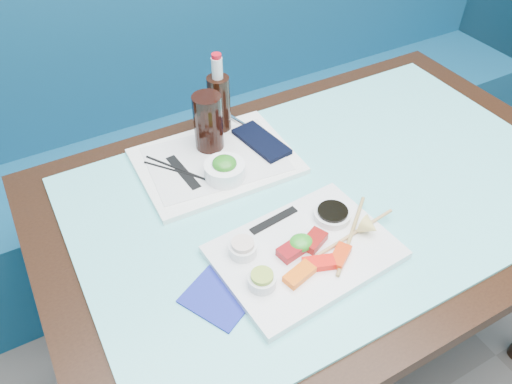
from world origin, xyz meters
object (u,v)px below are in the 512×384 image
booth_bench (200,136)px  serving_tray (216,161)px  sashimi_plate (305,252)px  seaweed_bowl (225,171)px  dining_table (326,215)px  cola_glass (208,122)px  cola_bottle_body (219,106)px  blue_napkin (221,294)px

booth_bench → serving_tray: size_ratio=7.63×
sashimi_plate → seaweed_bowl: (-0.04, 0.30, 0.03)m
seaweed_bowl → booth_bench: bearing=73.0°
dining_table → cola_glass: cola_glass is taller
cola_glass → cola_bottle_body: bearing=45.5°
seaweed_bowl → cola_bottle_body: cola_bottle_body is taller
seaweed_bowl → blue_napkin: (-0.16, -0.30, -0.03)m
sashimi_plate → blue_napkin: 0.20m
cola_bottle_body → blue_napkin: cola_bottle_body is taller
seaweed_bowl → cola_bottle_body: (0.08, 0.19, 0.05)m
serving_tray → cola_glass: 0.10m
dining_table → cola_glass: 0.38m
booth_bench → blue_napkin: 1.13m
serving_tray → cola_bottle_body: size_ratio=2.29×
sashimi_plate → booth_bench: bearing=75.9°
serving_tray → seaweed_bowl: (-0.01, -0.07, 0.03)m
cola_bottle_body → blue_napkin: bearing=-115.9°
dining_table → booth_bench: bearing=90.0°
blue_napkin → booth_bench: bearing=69.6°
cola_glass → booth_bench: bearing=71.2°
booth_bench → blue_napkin: booth_bench is taller
sashimi_plate → cola_glass: cola_glass is taller
serving_tray → sashimi_plate: bearing=-83.5°
booth_bench → serving_tray: bearing=-108.1°
booth_bench → blue_napkin: size_ratio=23.30×
sashimi_plate → dining_table: bearing=37.0°
cola_bottle_body → booth_bench: bearing=75.4°
cola_glass → dining_table: bearing=-55.4°
cola_bottle_body → dining_table: bearing=-69.1°
dining_table → blue_napkin: 0.41m
cola_glass → cola_bottle_body: cola_bottle_body is taller
cola_bottle_body → seaweed_bowl: bearing=-112.9°
sashimi_plate → serving_tray: (-0.03, 0.37, -0.00)m
serving_tray → cola_glass: bearing=81.1°
seaweed_bowl → dining_table: bearing=-34.9°
cola_bottle_body → serving_tray: bearing=-121.3°
seaweed_bowl → cola_glass: bearing=81.3°
dining_table → blue_napkin: (-0.37, -0.15, 0.09)m
serving_tray → blue_napkin: serving_tray is taller
blue_napkin → seaweed_bowl: bearing=62.3°
booth_bench → sashimi_plate: (-0.17, -0.99, 0.39)m
seaweed_bowl → cola_bottle_body: 0.22m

